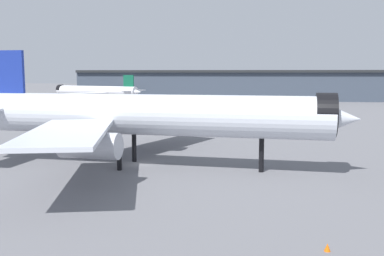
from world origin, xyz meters
name	(u,v)px	position (x,y,z in m)	size (l,w,h in m)	color
ground	(141,164)	(0.00, 0.00, 0.00)	(900.00, 900.00, 0.00)	slate
airliner_near_gate	(141,115)	(0.67, -1.46, 7.33)	(58.68, 53.75, 16.64)	silver
airliner_far_taxiway	(96,91)	(-60.45, 116.21, 5.48)	(46.22, 41.40, 12.45)	white
terminal_building	(346,85)	(47.48, 165.54, 7.45)	(259.28, 54.40, 22.49)	#3D4756
service_truck_front	(159,126)	(-6.91, 32.34, 1.59)	(2.91, 5.65, 3.00)	black
traffic_cone_near_nose	(327,247)	(24.19, -27.31, 0.30)	(0.49, 0.49, 0.61)	#F2600C
traffic_cone_wingtip	(27,140)	(-28.48, 15.18, 0.36)	(0.58, 0.58, 0.73)	#F2600C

